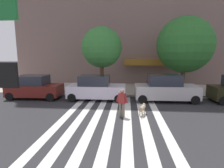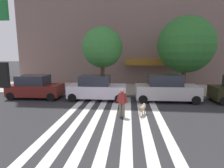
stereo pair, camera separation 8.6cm
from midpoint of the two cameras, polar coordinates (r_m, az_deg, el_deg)
The scene contains 10 objects.
ground_plane at distance 9.36m, azimuth -3.85°, elevation -13.22°, with size 160.00×160.00×0.00m, color #2B2B2D.
sidewalk_far at distance 18.50m, azimuth 0.91°, elevation -1.53°, with size 80.00×6.00×0.15m, color #B2A69A.
crosswalk_stripes at distance 9.29m, azimuth -0.55°, elevation -13.35°, with size 5.85×12.57×0.01m.
parked_car_near_curb at distance 16.05m, azimuth -23.13°, elevation -0.95°, with size 4.28×2.08×1.91m.
parked_car_behind_first at distance 14.32m, azimuth -4.70°, elevation -1.34°, with size 4.54×2.01×1.95m.
parked_car_third_in_line at distance 14.39m, azimuth 17.06°, elevation -1.47°, with size 4.80×2.05×2.08m.
street_tree_nearest at distance 16.43m, azimuth -2.95°, elevation 11.54°, with size 3.65×3.65×5.90m.
street_tree_middle at distance 17.90m, azimuth 22.60°, elevation 11.42°, with size 5.07×5.07×6.83m.
pedestrian_dog_walker at distance 10.30m, azimuth 3.46°, elevation -5.63°, with size 0.69×0.35×1.64m.
dog_on_leash at distance 10.88m, azimuth 9.96°, elevation -7.58°, with size 0.50×1.03×0.65m.
Camera 2 is at (1.47, -1.93, 3.61)m, focal length 28.64 mm.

